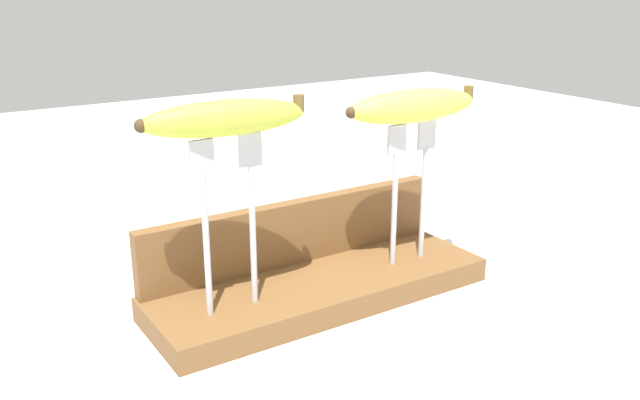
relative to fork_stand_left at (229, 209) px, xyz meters
name	(u,v)px	position (x,y,z in m)	size (l,w,h in m)	color
ground_plane	(320,299)	(0.12, 0.01, -0.15)	(3.00, 3.00, 0.00)	silver
wooden_board	(320,288)	(0.12, 0.01, -0.13)	(0.43, 0.14, 0.03)	brown
board_backstop	(294,232)	(0.12, 0.08, -0.08)	(0.42, 0.02, 0.08)	brown
fork_stand_left	(229,209)	(0.00, 0.00, 0.00)	(0.08, 0.01, 0.20)	#B2B2B7
fork_stand_right	(410,180)	(0.25, 0.00, -0.01)	(0.07, 0.01, 0.18)	#B2B2B7
banana_raised_left	(225,118)	(0.00, 0.00, 0.10)	(0.18, 0.06, 0.04)	#B2C138
banana_raised_right	(413,106)	(0.25, 0.00, 0.09)	(0.19, 0.06, 0.04)	#DBD147
fork_fallen_near	(419,212)	(0.44, 0.19, -0.14)	(0.14, 0.12, 0.01)	#B2B2B7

